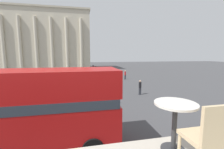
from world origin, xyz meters
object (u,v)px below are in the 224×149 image
at_px(car_black, 102,83).
at_px(pedestrian_red, 125,74).
at_px(traffic_light_mid, 85,76).
at_px(cafe_chair_0, 208,137).
at_px(cafe_dining_table, 175,116).
at_px(pedestrian_blue, 78,74).
at_px(traffic_light_near, 94,80).
at_px(plaza_building_left, 49,42).
at_px(pedestrian_white, 38,77).
at_px(pedestrian_black, 140,86).

bearing_deg(car_black, pedestrian_red, -8.40).
relative_size(traffic_light_mid, car_black, 0.77).
relative_size(cafe_chair_0, traffic_light_mid, 0.28).
relative_size(cafe_dining_table, cafe_chair_0, 0.80).
relative_size(traffic_light_mid, pedestrian_blue, 1.82).
xyz_separation_m(traffic_light_near, traffic_light_mid, (-0.66, 6.35, -0.43)).
relative_size(plaza_building_left, pedestrian_blue, 14.98).
distance_m(cafe_chair_0, plaza_building_left, 54.42).
bearing_deg(pedestrian_white, cafe_chair_0, 32.69).
bearing_deg(pedestrian_red, traffic_light_near, -144.10).
distance_m(traffic_light_mid, car_black, 3.37).
xyz_separation_m(pedestrian_red, pedestrian_black, (-1.63, -11.54, -0.00)).
distance_m(traffic_light_mid, pedestrian_blue, 11.10).
bearing_deg(pedestrian_black, traffic_light_near, -85.99).
bearing_deg(pedestrian_black, cafe_dining_table, -46.16).
xyz_separation_m(pedestrian_blue, pedestrian_red, (9.22, -2.53, 0.02)).
relative_size(cafe_dining_table, plaza_building_left, 0.03).
xyz_separation_m(traffic_light_mid, pedestrian_red, (8.15, 8.47, -1.09)).
height_order(pedestrian_blue, pedestrian_black, pedestrian_black).
bearing_deg(cafe_dining_table, pedestrian_blue, 93.71).
xyz_separation_m(pedestrian_blue, pedestrian_white, (-6.71, -2.81, 0.02)).
distance_m(cafe_dining_table, car_black, 20.06).
relative_size(plaza_building_left, traffic_light_near, 6.76).
height_order(cafe_dining_table, traffic_light_near, cafe_dining_table).
xyz_separation_m(cafe_dining_table, pedestrian_blue, (-1.88, 29.01, -2.93)).
xyz_separation_m(plaza_building_left, traffic_light_near, (11.14, -40.75, -6.75)).
bearing_deg(cafe_chair_0, pedestrian_white, 112.83).
bearing_deg(plaza_building_left, cafe_dining_table, -77.85).
xyz_separation_m(car_black, pedestrian_blue, (-3.61, 9.30, 0.32)).
height_order(cafe_dining_table, plaza_building_left, plaza_building_left).
xyz_separation_m(cafe_chair_0, pedestrian_black, (5.68, 15.48, -2.90)).
height_order(plaza_building_left, traffic_light_mid, plaza_building_left).
bearing_deg(plaza_building_left, traffic_light_mid, -73.06).
relative_size(plaza_building_left, pedestrian_white, 14.70).
xyz_separation_m(cafe_dining_table, cafe_chair_0, (0.04, -0.54, -0.02)).
bearing_deg(traffic_light_mid, plaza_building_left, 106.94).
bearing_deg(pedestrian_black, car_black, -165.37).
xyz_separation_m(cafe_chair_0, traffic_light_near, (-0.18, 12.21, -1.38)).
height_order(pedestrian_white, pedestrian_black, pedestrian_white).
bearing_deg(pedestrian_white, plaza_building_left, -159.31).
distance_m(plaza_building_left, pedestrian_red, 32.98).
bearing_deg(cafe_chair_0, cafe_dining_table, 98.84).
height_order(traffic_light_near, car_black, traffic_light_near).
xyz_separation_m(cafe_dining_table, pedestrian_black, (5.71, 14.94, -2.91)).
relative_size(traffic_light_mid, pedestrian_black, 1.80).
relative_size(cafe_dining_table, pedestrian_blue, 0.41).
bearing_deg(cafe_dining_table, pedestrian_white, 108.15).
relative_size(plaza_building_left, pedestrian_black, 14.80).
relative_size(cafe_dining_table, pedestrian_white, 0.40).
bearing_deg(car_black, pedestrian_black, -108.86).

